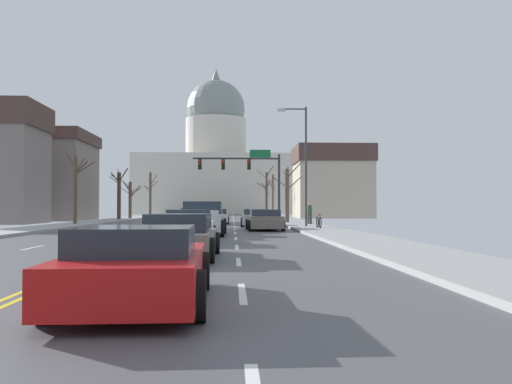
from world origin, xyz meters
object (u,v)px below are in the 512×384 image
at_px(sedan_oncoming_01, 188,214).
at_px(bicycle_parked, 319,222).
at_px(pickup_truck_near_03, 202,220).
at_px(pedestrian_00, 310,212).
at_px(sedan_near_00, 216,217).
at_px(sedan_near_05, 180,237).
at_px(street_lamp_right, 302,156).
at_px(sedan_near_01, 255,218).
at_px(sedan_near_06, 138,267).
at_px(signal_gantry, 247,170).
at_px(sedan_near_04, 189,227).
at_px(sedan_oncoming_00, 182,215).
at_px(sedan_near_02, 265,220).

bearing_deg(sedan_oncoming_01, bicycle_parked, -72.69).
height_order(pickup_truck_near_03, pedestrian_00, pedestrian_00).
height_order(sedan_near_00, sedan_near_05, sedan_near_00).
xyz_separation_m(sedan_near_00, bicycle_parked, (6.52, -12.90, -0.09)).
bearing_deg(bicycle_parked, street_lamp_right, 101.12).
xyz_separation_m(sedan_near_00, sedan_oncoming_01, (-4.04, 20.95, -0.00)).
xyz_separation_m(street_lamp_right, sedan_near_01, (-2.97, 3.21, -4.17)).
distance_m(sedan_near_00, sedan_oncoming_01, 21.34).
relative_size(street_lamp_right, sedan_near_06, 1.81).
xyz_separation_m(signal_gantry, sedan_oncoming_01, (-6.72, 16.79, -4.21)).
bearing_deg(sedan_near_01, sedan_near_04, -100.50).
height_order(signal_gantry, street_lamp_right, street_lamp_right).
distance_m(sedan_near_06, bicycle_parked, 26.20).
bearing_deg(sedan_near_01, pedestrian_00, 17.93).
bearing_deg(signal_gantry, bicycle_parked, -77.33).
relative_size(pickup_truck_near_03, sedan_oncoming_00, 1.22).
distance_m(sedan_near_04, pedestrian_00, 20.58).
distance_m(sedan_near_05, pedestrian_00, 26.66).
distance_m(pickup_truck_near_03, sedan_near_05, 12.39).
relative_size(pickup_truck_near_03, bicycle_parked, 3.00).
bearing_deg(pickup_truck_near_03, sedan_near_06, -89.64).
bearing_deg(signal_gantry, street_lamp_right, -77.00).
bearing_deg(sedan_near_01, sedan_near_00, 113.94).
xyz_separation_m(sedan_near_04, sedan_near_06, (0.31, -13.77, -0.07)).
xyz_separation_m(signal_gantry, sedan_oncoming_00, (-6.53, 7.35, -4.23)).
relative_size(street_lamp_right, pedestrian_00, 4.97).
bearing_deg(pedestrian_00, sedan_oncoming_00, 122.90).
xyz_separation_m(street_lamp_right, sedan_oncoming_00, (-9.76, 21.34, -4.22)).
height_order(sedan_near_01, sedan_oncoming_01, sedan_oncoming_01).
relative_size(sedan_near_06, bicycle_parked, 2.46).
bearing_deg(sedan_near_04, sedan_near_06, -88.72).
bearing_deg(sedan_oncoming_00, pickup_truck_near_03, -83.07).
xyz_separation_m(sedan_near_04, pedestrian_00, (7.40, 19.20, 0.41)).
height_order(sedan_near_02, pedestrian_00, pedestrian_00).
relative_size(sedan_near_01, sedan_near_06, 1.03).
distance_m(signal_gantry, sedan_near_01, 11.57).
bearing_deg(sedan_near_01, sedan_near_05, -97.22).
bearing_deg(sedan_near_02, signal_gantry, 91.83).
distance_m(sedan_near_04, bicycle_parked, 13.49).
relative_size(sedan_near_05, pedestrian_00, 2.91).
bearing_deg(pedestrian_00, signal_gantry, 114.67).
bearing_deg(sedan_near_02, sedan_near_01, 92.62).
height_order(sedan_near_05, sedan_oncoming_01, sedan_oncoming_01).
height_order(street_lamp_right, sedan_near_00, street_lamp_right).
height_order(sedan_near_02, sedan_oncoming_01, sedan_near_02).
height_order(sedan_near_02, pickup_truck_near_03, pickup_truck_near_03).
height_order(sedan_near_01, sedan_near_02, sedan_near_02).
xyz_separation_m(sedan_near_00, sedan_near_06, (-0.07, -38.26, -0.04)).
relative_size(sedan_near_00, sedan_near_01, 1.04).
distance_m(sedan_near_04, sedan_oncoming_00, 36.17).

